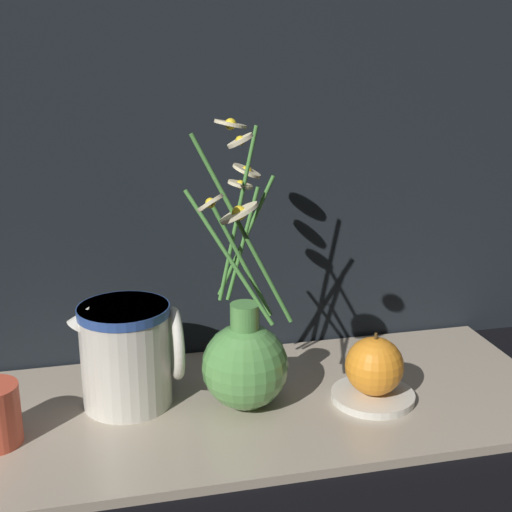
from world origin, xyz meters
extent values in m
plane|color=black|center=(0.00, 0.00, 0.00)|extent=(6.00, 6.00, 0.00)
cube|color=tan|center=(0.00, 0.00, 0.01)|extent=(0.80, 0.34, 0.01)
sphere|color=#59994C|center=(-0.02, -0.01, 0.07)|extent=(0.11, 0.11, 0.11)
cylinder|color=#59994C|center=(-0.02, -0.01, 0.13)|extent=(0.04, 0.04, 0.04)
cylinder|color=#4C8E3D|center=(-0.01, 0.03, 0.23)|extent=(0.07, 0.02, 0.16)
cylinder|color=beige|center=(-0.01, 0.06, 0.31)|extent=(0.05, 0.05, 0.02)
sphere|color=yellow|center=(-0.01, 0.06, 0.31)|extent=(0.01, 0.01, 0.01)
cylinder|color=#4C8E3D|center=(-0.03, 0.02, 0.26)|extent=(0.05, 0.01, 0.22)
cylinder|color=beige|center=(-0.03, 0.04, 0.37)|extent=(0.05, 0.05, 0.01)
sphere|color=yellow|center=(-0.03, 0.04, 0.37)|extent=(0.01, 0.01, 0.01)
cylinder|color=#4C8E3D|center=(-0.03, -0.04, 0.22)|extent=(0.07, 0.03, 0.14)
cylinder|color=beige|center=(-0.04, -0.07, 0.29)|extent=(0.06, 0.06, 0.02)
sphere|color=yellow|center=(-0.04, -0.07, 0.29)|extent=(0.02, 0.02, 0.02)
cylinder|color=#4C8E3D|center=(-0.02, 0.01, 0.23)|extent=(0.04, 0.01, 0.15)
cylinder|color=beige|center=(-0.02, 0.03, 0.30)|extent=(0.03, 0.03, 0.01)
sphere|color=yellow|center=(-0.02, 0.03, 0.30)|extent=(0.01, 0.01, 0.01)
cylinder|color=#4C8E3D|center=(-0.04, -0.06, 0.26)|extent=(0.11, 0.03, 0.22)
cylinder|color=beige|center=(-0.05, -0.12, 0.37)|extent=(0.03, 0.03, 0.02)
sphere|color=yellow|center=(-0.05, -0.12, 0.37)|extent=(0.01, 0.01, 0.01)
cylinder|color=#4C8E3D|center=(-0.05, -0.05, 0.23)|extent=(0.10, 0.06, 0.16)
cylinder|color=beige|center=(-0.08, -0.10, 0.31)|extent=(0.04, 0.04, 0.02)
sphere|color=yellow|center=(-0.08, -0.10, 0.31)|extent=(0.01, 0.01, 0.01)
cylinder|color=beige|center=(-0.17, 0.04, 0.08)|extent=(0.12, 0.12, 0.14)
cylinder|color=#2D4C93|center=(-0.17, 0.04, 0.14)|extent=(0.12, 0.12, 0.01)
torus|color=beige|center=(-0.11, 0.04, 0.09)|extent=(0.01, 0.10, 0.10)
cone|color=beige|center=(-0.22, 0.04, 0.14)|extent=(0.04, 0.03, 0.04)
cylinder|color=silver|center=(0.15, -0.03, 0.02)|extent=(0.11, 0.11, 0.01)
sphere|color=orange|center=(0.15, -0.03, 0.06)|extent=(0.08, 0.08, 0.08)
cylinder|color=#4C3819|center=(0.15, -0.03, 0.10)|extent=(0.00, 0.00, 0.01)
camera|label=1|loc=(-0.20, -0.83, 0.47)|focal=50.00mm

